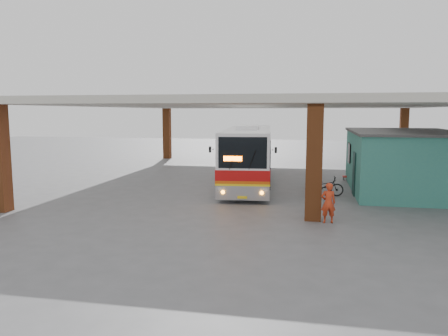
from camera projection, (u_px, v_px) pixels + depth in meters
name	position (u px, v px, depth m)	size (l,w,h in m)	color
ground	(246.00, 201.00, 20.00)	(90.00, 90.00, 0.00)	#515154
brick_columns	(285.00, 146.00, 24.31)	(20.10, 21.60, 4.35)	brown
canopy_roof	(271.00, 104.00, 25.65)	(21.00, 23.00, 0.30)	beige
shop_building	(403.00, 161.00, 22.23)	(5.20, 8.20, 3.11)	#327E75
coach_bus	(249.00, 155.00, 24.56)	(3.45, 11.62, 3.34)	white
motorcycle	(324.00, 186.00, 21.13)	(0.64, 1.83, 0.96)	black
pedestrian	(328.00, 203.00, 15.97)	(0.54, 0.36, 1.49)	red
red_chair	(348.00, 174.00, 25.92)	(0.46, 0.46, 0.81)	red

